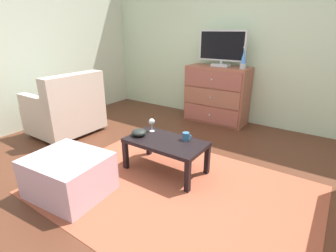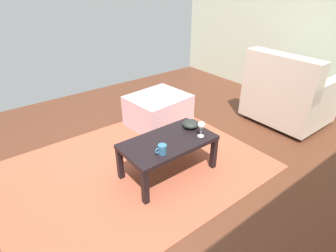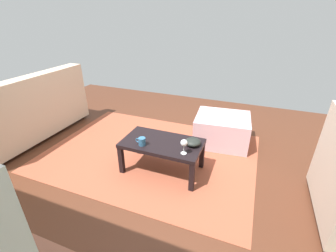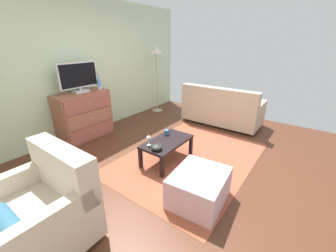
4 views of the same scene
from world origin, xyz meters
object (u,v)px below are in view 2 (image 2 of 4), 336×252
object	(u,v)px
wine_glass	(201,125)
bowl_decorative	(191,124)
armchair	(287,95)
ottoman	(158,110)
mug	(162,149)
coffee_table	(168,145)

from	to	relation	value
wine_glass	bowl_decorative	size ratio (longest dim) A/B	0.93
armchair	ottoman	xyz separation A→B (m)	(1.34, -0.94, -0.17)
bowl_decorative	mug	bearing A→B (deg)	21.06
ottoman	mug	bearing A→B (deg)	55.51
wine_glass	mug	size ratio (longest dim) A/B	1.38
armchair	wine_glass	bearing A→B (deg)	2.06
wine_glass	mug	bearing A→B (deg)	0.79
coffee_table	mug	bearing A→B (deg)	38.53
armchair	ottoman	size ratio (longest dim) A/B	1.32
wine_glass	armchair	distance (m)	1.58
coffee_table	armchair	xyz separation A→B (m)	(-1.86, 0.08, 0.05)
coffee_table	ottoman	bearing A→B (deg)	-120.80
mug	ottoman	xyz separation A→B (m)	(-0.69, -1.01, -0.22)
bowl_decorative	armchair	xyz separation A→B (m)	(-1.53, 0.13, -0.04)
wine_glass	armchair	size ratio (longest dim) A/B	0.17
coffee_table	bowl_decorative	world-z (taller)	bowl_decorative
coffee_table	mug	xyz separation A→B (m)	(0.17, 0.14, 0.09)
coffee_table	wine_glass	distance (m)	0.36
bowl_decorative	ottoman	size ratio (longest dim) A/B	0.24
armchair	ottoman	distance (m)	1.65
coffee_table	wine_glass	world-z (taller)	wine_glass
wine_glass	bowl_decorative	distance (m)	0.21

